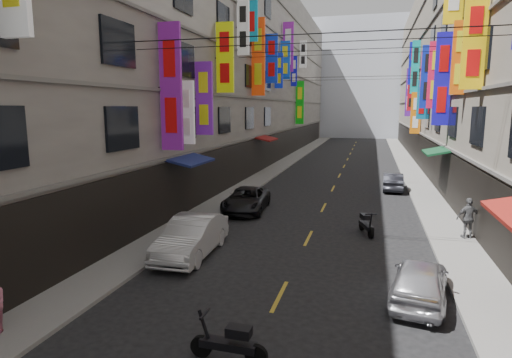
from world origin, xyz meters
The scene contains 16 objects.
sidewalk_left centered at (-6.00, 42.00, 0.06)m, with size 2.00×90.00×0.12m, color slate.
sidewalk_right centered at (6.00, 42.00, 0.06)m, with size 2.00×90.00×0.12m, color slate.
building_row_left centered at (-11.99, 42.00, 9.49)m, with size 10.14×90.00×19.00m.
building_row_right centered at (11.99, 42.00, 9.49)m, with size 10.14×90.00×19.00m.
haze_block centered at (0.00, 92.00, 11.00)m, with size 18.00×8.00×22.00m, color silver.
shop_signage centered at (-0.27, 35.09, 9.16)m, with size 14.00×55.00×12.28m.
street_awnings centered at (-1.26, 26.00, 3.00)m, with size 13.99×35.20×0.41m.
overhead_cables centered at (0.00, 30.00, 8.80)m, with size 14.00×38.04×1.24m.
lane_markings centered at (0.00, 39.00, 0.00)m, with size 0.12×80.20×0.01m.
scooter_crossing centered at (-0.37, 14.43, 0.44)m, with size 1.80×0.50×1.14m.
scooter_far_right centered at (2.39, 25.31, 0.44)m, with size 0.77×1.74×1.14m.
car_left_mid centered at (-4.00, 20.65, 0.74)m, with size 1.58×4.52×1.49m, color silver.
car_left_far centered at (-4.00, 28.05, 0.63)m, with size 2.10×4.56×1.27m, color black.
car_right_mid centered at (4.00, 18.76, 0.64)m, with size 1.50×3.74×1.27m, color silver.
car_right_far centered at (4.00, 36.36, 0.60)m, with size 1.28×3.66×1.21m, color #292A31.
pedestrian_rfar centered at (6.57, 25.41, 0.99)m, with size 1.02×0.58×1.74m, color #565658.
Camera 1 is at (2.47, 6.15, 5.59)m, focal length 30.00 mm.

